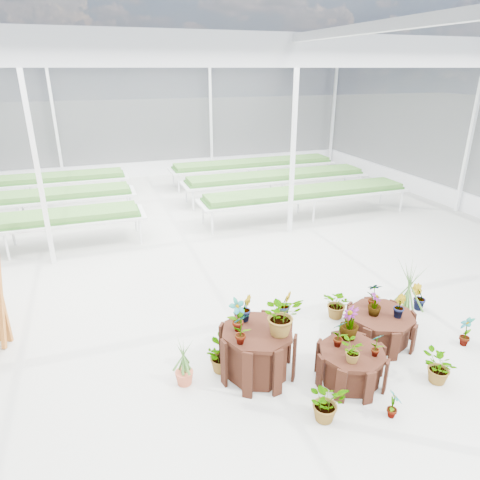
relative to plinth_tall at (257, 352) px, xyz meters
name	(u,v)px	position (x,y,z in m)	size (l,w,h in m)	color
ground_plane	(231,332)	(-0.04, 1.13, -0.37)	(24.00, 24.00, 0.00)	gray
greenhouse_shell	(230,206)	(-0.04, 1.13, 1.88)	(18.00, 24.00, 4.50)	white
steel_frame	(230,206)	(-0.04, 1.13, 1.88)	(18.00, 24.00, 4.50)	silver
nursery_benches	(160,197)	(-0.04, 8.33, 0.05)	(16.00, 7.00, 0.84)	silver
plinth_tall	(257,352)	(0.00, 0.00, 0.00)	(1.08, 1.08, 0.74)	black
plinth_mid	(351,366)	(1.20, -0.60, -0.11)	(0.97, 0.97, 0.51)	black
plinth_low	(380,327)	(2.20, 0.10, -0.12)	(1.10, 1.10, 0.50)	black
nursery_plants	(325,328)	(1.11, 0.02, 0.15)	(4.92, 2.97, 1.34)	#3F6B2C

